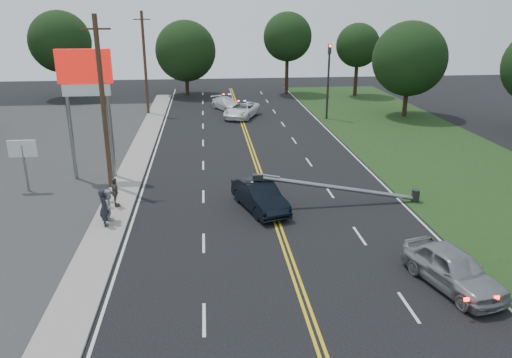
{
  "coord_description": "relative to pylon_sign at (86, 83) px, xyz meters",
  "views": [
    {
      "loc": [
        -3.4,
        -16.94,
        10.33
      ],
      "look_at": [
        -0.87,
        7.88,
        1.7
      ],
      "focal_mm": 35.0,
      "sensor_mm": 36.0,
      "label": 1
    }
  ],
  "objects": [
    {
      "name": "pylon_sign",
      "position": [
        0.0,
        0.0,
        0.0
      ],
      "size": [
        3.2,
        0.35,
        8.0
      ],
      "color": "gray",
      "rests_on": "ground"
    },
    {
      "name": "bystander_d",
      "position": [
        2.11,
        -5.29,
        -5.07
      ],
      "size": [
        0.56,
        1.0,
        1.61
      ],
      "primitive_type": "imported",
      "rotation": [
        0.0,
        0.0,
        1.75
      ],
      "color": "#5A5048",
      "rests_on": "sidewalk"
    },
    {
      "name": "waiting_sedan",
      "position": [
        16.39,
        -14.77,
        -5.22
      ],
      "size": [
        2.98,
        4.9,
        1.56
      ],
      "primitive_type": "imported",
      "rotation": [
        0.0,
        0.0,
        0.27
      ],
      "color": "gray",
      "rests_on": "ground"
    },
    {
      "name": "fallen_streetlight",
      "position": [
        14.69,
        -6.0,
        -5.08
      ],
      "size": [
        9.36,
        0.44,
        1.91
      ],
      "color": "#2D2D30",
      "rests_on": "ground"
    },
    {
      "name": "crashed_sedan",
      "position": [
        9.83,
        -6.22,
        -5.24
      ],
      "size": [
        2.93,
        4.88,
        1.52
      ],
      "primitive_type": "imported",
      "rotation": [
        0.0,
        0.0,
        0.31
      ],
      "color": "black",
      "rests_on": "ground"
    },
    {
      "name": "grass_verge",
      "position": [
        24.0,
        -4.0,
        -5.99
      ],
      "size": [
        12.0,
        80.0,
        0.01
      ],
      "primitive_type": "cube",
      "color": "#163414",
      "rests_on": "ground"
    },
    {
      "name": "ground",
      "position": [
        10.5,
        -14.0,
        -6.0
      ],
      "size": [
        120.0,
        120.0,
        0.0
      ],
      "primitive_type": "plane",
      "color": "black",
      "rests_on": "ground"
    },
    {
      "name": "emergency_b",
      "position": [
        9.32,
        21.5,
        -5.35
      ],
      "size": [
        3.54,
        4.77,
        1.28
      ],
      "primitive_type": "imported",
      "rotation": [
        0.0,
        0.0,
        0.45
      ],
      "color": "white",
      "rests_on": "ground"
    },
    {
      "name": "bystander_c",
      "position": [
        2.05,
        -7.11,
        -5.04
      ],
      "size": [
        0.74,
        1.15,
        1.68
      ],
      "primitive_type": "imported",
      "rotation": [
        0.0,
        0.0,
        1.68
      ],
      "color": "#1B2044",
      "rests_on": "sidewalk"
    },
    {
      "name": "traffic_signal",
      "position": [
        18.8,
        16.0,
        -1.79
      ],
      "size": [
        0.28,
        0.41,
        7.05
      ],
      "color": "#2D2D30",
      "rests_on": "ground"
    },
    {
      "name": "utility_pole_mid",
      "position": [
        1.3,
        -2.0,
        -0.91
      ],
      "size": [
        1.6,
        0.28,
        10.0
      ],
      "color": "#382619",
      "rests_on": "ground"
    },
    {
      "name": "emergency_a",
      "position": [
        10.63,
        17.46,
        -5.27
      ],
      "size": [
        4.29,
        5.79,
        1.46
      ],
      "primitive_type": "imported",
      "rotation": [
        0.0,
        0.0,
        -0.4
      ],
      "color": "white",
      "rests_on": "ground"
    },
    {
      "name": "tree_9",
      "position": [
        26.82,
        16.46,
        -0.41
      ],
      "size": [
        7.12,
        7.12,
        9.16
      ],
      "color": "black",
      "rests_on": "ground"
    },
    {
      "name": "tree_8",
      "position": [
        25.41,
        28.81,
        -0.01
      ],
      "size": [
        5.19,
        5.19,
        8.6
      ],
      "color": "black",
      "rests_on": "ground"
    },
    {
      "name": "tree_6",
      "position": [
        4.93,
        31.26,
        -0.7
      ],
      "size": [
        7.23,
        7.23,
        8.92
      ],
      "color": "black",
      "rests_on": "ground"
    },
    {
      "name": "centerline_yellow",
      "position": [
        10.5,
        -4.0,
        -5.99
      ],
      "size": [
        0.36,
        80.0,
        0.0
      ],
      "primitive_type": "cube",
      "color": "gold",
      "rests_on": "ground"
    },
    {
      "name": "small_sign",
      "position": [
        -3.5,
        -2.0,
        -3.66
      ],
      "size": [
        1.6,
        0.14,
        3.1
      ],
      "color": "gray",
      "rests_on": "ground"
    },
    {
      "name": "bystander_a",
      "position": [
        1.99,
        -7.75,
        -4.94
      ],
      "size": [
        0.66,
        0.8,
        1.87
      ],
      "primitive_type": "imported",
      "rotation": [
        0.0,
        0.0,
        1.93
      ],
      "color": "#24252C",
      "rests_on": "sidewalk"
    },
    {
      "name": "sidewalk",
      "position": [
        2.1,
        -4.0,
        -5.94
      ],
      "size": [
        1.8,
        70.0,
        0.12
      ],
      "primitive_type": "cube",
      "color": "gray",
      "rests_on": "ground"
    },
    {
      "name": "tree_5",
      "position": [
        -9.41,
        30.74,
        0.51
      ],
      "size": [
        7.05,
        7.05,
        10.04
      ],
      "color": "black",
      "rests_on": "ground"
    },
    {
      "name": "utility_pole_far",
      "position": [
        1.3,
        20.0,
        -0.91
      ],
      "size": [
        1.6,
        0.28,
        10.0
      ],
      "color": "#382619",
      "rests_on": "ground"
    },
    {
      "name": "tree_7",
      "position": [
        17.27,
        31.08,
        0.89
      ],
      "size": [
        5.88,
        5.88,
        9.84
      ],
      "color": "black",
      "rests_on": "ground"
    },
    {
      "name": "bystander_b",
      "position": [
        2.2,
        -7.4,
        -5.01
      ],
      "size": [
        0.93,
        1.03,
        1.73
      ],
      "primitive_type": "imported",
      "rotation": [
        0.0,
        0.0,
        1.17
      ],
      "color": "#B7B7BD",
      "rests_on": "sidewalk"
    }
  ]
}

